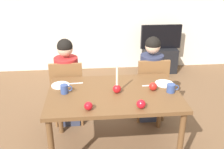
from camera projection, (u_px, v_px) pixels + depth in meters
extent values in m
plane|color=brown|center=(114.00, 149.00, 3.03)|extent=(7.68, 7.68, 0.00)
cube|color=beige|center=(100.00, 4.00, 4.89)|extent=(6.40, 0.10, 2.60)
cube|color=brown|center=(114.00, 94.00, 2.74)|extent=(1.40, 0.90, 0.04)
cylinder|color=brown|center=(180.00, 142.00, 2.59)|extent=(0.06, 0.06, 0.71)
cylinder|color=brown|center=(59.00, 108.00, 3.19)|extent=(0.06, 0.06, 0.71)
cylinder|color=brown|center=(160.00, 103.00, 3.30)|extent=(0.06, 0.06, 0.71)
cube|color=brown|center=(69.00, 92.00, 3.44)|extent=(0.40, 0.40, 0.04)
cube|color=brown|center=(66.00, 81.00, 3.18)|extent=(0.40, 0.04, 0.45)
cylinder|color=brown|center=(82.00, 99.00, 3.70)|extent=(0.04, 0.04, 0.41)
cylinder|color=brown|center=(58.00, 101.00, 3.67)|extent=(0.04, 0.04, 0.41)
cylinder|color=brown|center=(82.00, 112.00, 3.39)|extent=(0.04, 0.04, 0.41)
cylinder|color=brown|center=(56.00, 113.00, 3.36)|extent=(0.04, 0.04, 0.41)
cube|color=brown|center=(149.00, 88.00, 3.54)|extent=(0.40, 0.40, 0.04)
cube|color=brown|center=(153.00, 77.00, 3.27)|extent=(0.40, 0.04, 0.45)
cylinder|color=brown|center=(157.00, 96.00, 3.80)|extent=(0.04, 0.04, 0.41)
cylinder|color=brown|center=(134.00, 97.00, 3.77)|extent=(0.04, 0.04, 0.41)
cylinder|color=brown|center=(163.00, 108.00, 3.49)|extent=(0.04, 0.04, 0.41)
cylinder|color=brown|center=(139.00, 109.00, 3.46)|extent=(0.04, 0.04, 0.41)
cube|color=#33384C|center=(69.00, 107.00, 3.48)|extent=(0.28, 0.28, 0.45)
cylinder|color=#AD2323|center=(67.00, 75.00, 3.29)|extent=(0.30, 0.30, 0.48)
sphere|color=tan|center=(65.00, 49.00, 3.15)|extent=(0.19, 0.19, 0.19)
sphere|color=black|center=(65.00, 47.00, 3.14)|extent=(0.19, 0.19, 0.19)
cube|color=#33384C|center=(149.00, 103.00, 3.57)|extent=(0.28, 0.28, 0.45)
cylinder|color=#282D47|center=(151.00, 72.00, 3.39)|extent=(0.30, 0.30, 0.48)
sphere|color=tan|center=(153.00, 46.00, 3.25)|extent=(0.19, 0.19, 0.19)
sphere|color=black|center=(153.00, 44.00, 3.23)|extent=(0.19, 0.19, 0.19)
cube|color=black|center=(159.00, 60.00, 5.13)|extent=(0.64, 0.40, 0.48)
cube|color=black|center=(161.00, 37.00, 4.95)|extent=(0.79, 0.04, 0.46)
cube|color=black|center=(161.00, 37.00, 4.94)|extent=(0.76, 0.05, 0.46)
sphere|color=red|center=(117.00, 89.00, 2.71)|extent=(0.09, 0.09, 0.09)
cylinder|color=#EFE5C6|center=(117.00, 75.00, 2.64)|extent=(0.02, 0.02, 0.23)
cylinder|color=white|center=(60.00, 85.00, 2.88)|extent=(0.20, 0.20, 0.01)
cylinder|color=white|center=(164.00, 84.00, 2.92)|extent=(0.21, 0.21, 0.01)
cylinder|color=#33477F|center=(64.00, 89.00, 2.69)|extent=(0.08, 0.08, 0.10)
torus|color=#33477F|center=(69.00, 88.00, 2.70)|extent=(0.07, 0.01, 0.07)
cylinder|color=#33477F|center=(171.00, 88.00, 2.72)|extent=(0.09, 0.09, 0.09)
torus|color=#33477F|center=(176.00, 88.00, 2.72)|extent=(0.06, 0.01, 0.06)
cube|color=silver|center=(75.00, 83.00, 2.92)|extent=(0.18, 0.03, 0.01)
cube|color=silver|center=(150.00, 86.00, 2.87)|extent=(0.18, 0.02, 0.01)
sphere|color=red|center=(141.00, 104.00, 2.42)|extent=(0.09, 0.09, 0.09)
sphere|color=#B11019|center=(88.00, 106.00, 2.39)|extent=(0.08, 0.08, 0.08)
sphere|color=red|center=(153.00, 86.00, 2.76)|extent=(0.09, 0.09, 0.09)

